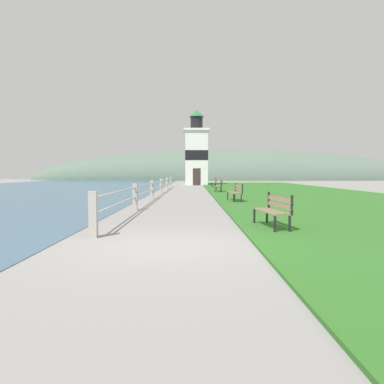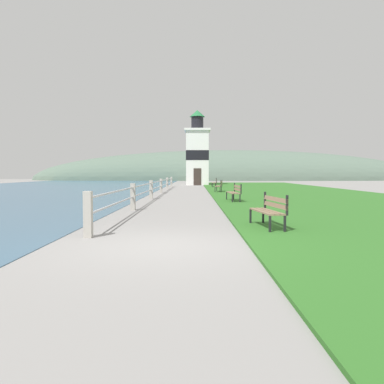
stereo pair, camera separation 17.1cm
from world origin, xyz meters
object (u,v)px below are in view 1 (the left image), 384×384
Objects in this scene: park_bench_far at (219,185)px; park_bench_by_lighthouse at (214,182)px; park_bench_near at (273,209)px; park_bench_midway at (235,191)px; lighthouse at (196,153)px.

park_bench_far is 9.78m from park_bench_by_lighthouse.
park_bench_near is at bearing 97.27° from park_bench_far.
park_bench_midway is 9.30m from park_bench_far.
park_bench_far is at bearing -97.56° from park_bench_near.
park_bench_far is at bearing 90.38° from park_bench_by_lighthouse.
park_bench_far is 1.09× the size of park_bench_by_lighthouse.
park_bench_near is 0.91× the size of park_bench_midway.
park_bench_by_lighthouse is at bearing -76.51° from lighthouse.
park_bench_by_lighthouse is (0.05, 19.08, -0.00)m from park_bench_midway.
park_bench_midway and park_bench_far have the same top height.
park_bench_midway and park_bench_by_lighthouse have the same top height.
park_bench_near is at bearing 91.24° from park_bench_by_lighthouse.
lighthouse is (-1.68, 26.28, 3.29)m from park_bench_midway.
park_bench_by_lighthouse is 8.11m from lighthouse.
park_bench_far is at bearing -84.84° from lighthouse.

